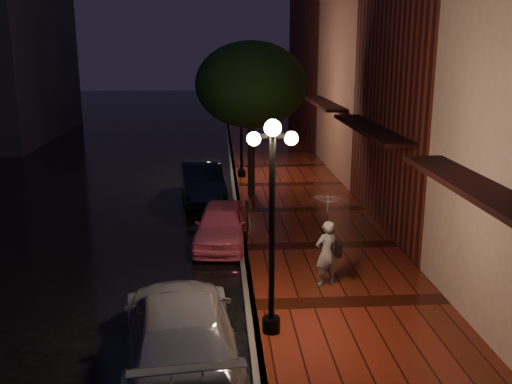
% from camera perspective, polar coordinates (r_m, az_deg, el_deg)
% --- Properties ---
extents(ground, '(120.00, 120.00, 0.00)m').
position_cam_1_polar(ground, '(16.50, -1.32, -6.01)').
color(ground, black).
rests_on(ground, ground).
extents(sidewalk, '(4.50, 60.00, 0.15)m').
position_cam_1_polar(sidewalk, '(16.72, 6.45, -5.55)').
color(sidewalk, '#4B190D').
rests_on(sidewalk, ground).
extents(curb, '(0.25, 60.00, 0.15)m').
position_cam_1_polar(curb, '(16.48, -1.32, -5.77)').
color(curb, '#595451').
rests_on(curb, ground).
extents(storefront_mid, '(5.00, 8.00, 11.00)m').
position_cam_1_polar(storefront_mid, '(19.05, 20.39, 12.78)').
color(storefront_mid, '#511914').
rests_on(storefront_mid, ground).
extents(storefront_far, '(5.00, 8.00, 9.00)m').
position_cam_1_polar(storefront_far, '(26.60, 13.16, 11.39)').
color(storefront_far, '#8C5951').
rests_on(storefront_far, ground).
extents(storefront_extra, '(5.00, 12.00, 10.00)m').
position_cam_1_polar(storefront_extra, '(36.27, 8.57, 13.14)').
color(storefront_extra, '#511914').
rests_on(storefront_extra, ground).
extents(streetlamp_near, '(0.96, 0.36, 4.31)m').
position_cam_1_polar(streetlamp_near, '(10.96, 1.61, -2.40)').
color(streetlamp_near, black).
rests_on(streetlamp_near, sidewalk).
extents(streetlamp_far, '(0.96, 0.36, 4.31)m').
position_cam_1_polar(streetlamp_far, '(24.67, -1.48, 7.10)').
color(streetlamp_far, black).
rests_on(streetlamp_far, sidewalk).
extents(street_tree, '(4.16, 4.16, 5.80)m').
position_cam_1_polar(street_tree, '(21.52, -0.47, 10.42)').
color(street_tree, black).
rests_on(street_tree, sidewalk).
extents(pink_car, '(1.82, 3.80, 1.25)m').
position_cam_1_polar(pink_car, '(16.95, -3.46, -3.24)').
color(pink_car, '#E65F7E').
rests_on(pink_car, ground).
extents(navy_car, '(1.94, 4.41, 1.41)m').
position_cam_1_polar(navy_car, '(21.89, -5.40, 1.04)').
color(navy_car, black).
rests_on(navy_car, ground).
extents(silver_car, '(2.56, 5.17, 1.44)m').
position_cam_1_polar(silver_car, '(10.82, -7.59, -13.54)').
color(silver_car, '#A1A1A9').
rests_on(silver_car, ground).
extents(woman_with_umbrella, '(0.94, 0.96, 2.26)m').
position_cam_1_polar(woman_with_umbrella, '(13.57, 7.17, -3.39)').
color(woman_with_umbrella, white).
rests_on(woman_with_umbrella, sidewalk).
extents(parking_meter, '(0.12, 0.10, 1.25)m').
position_cam_1_polar(parking_meter, '(16.64, -0.89, -2.53)').
color(parking_meter, black).
rests_on(parking_meter, sidewalk).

